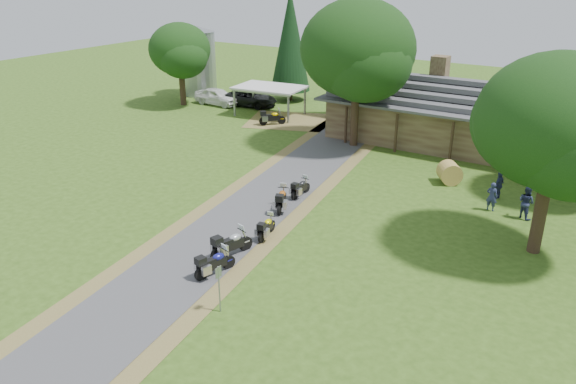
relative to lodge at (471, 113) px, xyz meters
The scene contains 23 objects.
ground 24.86m from the lodge, 104.04° to the right, with size 120.00×120.00×0.00m, color #325116.
driveway 21.17m from the lodge, 108.00° to the right, with size 46.00×46.00×0.00m, color #414143.
lodge is the anchor object (origin of this frame).
silo 28.43m from the lodge, behind, with size 3.38×3.38×6.86m, color gray.
carport 17.57m from the lodge, behind, with size 5.92×3.95×2.57m, color silver, non-canonical shape.
car_white_sedan 23.99m from the lodge, behind, with size 5.99×2.53×2.00m, color white.
car_dark_suv 21.13m from the lodge, behind, with size 5.78×2.46×2.21m, color black.
motorcycle_row_a 25.30m from the lodge, 99.38° to the right, with size 1.86×0.61×1.27m, color navy, non-canonical shape.
motorcycle_row_b 23.67m from the lodge, 101.04° to the right, with size 2.05×0.67×1.41m, color #A7AAAF, non-canonical shape.
motorcycle_row_c 21.17m from the lodge, 101.64° to the right, with size 1.69×0.55×1.15m, color #EFEA00, non-canonical shape.
motorcycle_row_d 18.36m from the lodge, 107.26° to the right, with size 1.96×0.64×1.34m, color #C7671D, non-canonical shape.
motorcycle_row_e 16.33m from the lodge, 109.84° to the right, with size 1.71×0.56×1.17m, color black, non-canonical shape.
motorcycle_carport_a 15.94m from the lodge, 168.54° to the right, with size 2.01×0.65×1.37m, color #DEB803, non-canonical shape.
person_a 12.33m from the lodge, 68.82° to the right, with size 0.55×0.40×1.93m, color navy.
person_b 13.12m from the lodge, 61.57° to the right, with size 0.61×0.44×2.15m, color navy.
person_c 10.51m from the lodge, 65.26° to the right, with size 0.55×0.40×1.94m, color navy.
hay_bale 8.81m from the lodge, 82.00° to the right, with size 1.35×1.35×1.23m, color #A97E3E.
sign_post 27.14m from the lodge, 94.57° to the right, with size 0.36×0.06×2.03m, color gray, non-canonical shape.
oak_lodge_left 9.22m from the lodge, 146.94° to the right, with size 8.15×8.15×11.47m, color black, non-canonical shape.
oak_driveway 17.08m from the lodge, 64.18° to the right, with size 7.09×7.09×10.26m, color black, non-canonical shape.
oak_silo 26.86m from the lodge, behind, with size 5.71×5.71×8.45m, color black, non-canonical shape.
cedar_near 12.01m from the lodge, 166.78° to the left, with size 3.36×3.36×10.44m, color black.
cedar_far 20.04m from the lodge, 164.18° to the left, with size 3.85×3.85×10.61m, color black.
Camera 1 is at (16.00, -17.39, 12.77)m, focal length 35.00 mm.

